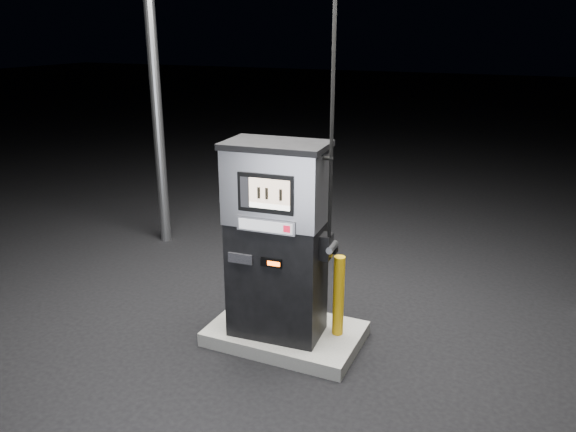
% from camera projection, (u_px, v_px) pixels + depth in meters
% --- Properties ---
extents(ground, '(80.00, 80.00, 0.00)m').
position_uv_depth(ground, '(286.00, 340.00, 6.10)').
color(ground, black).
rests_on(ground, ground).
extents(pump_island, '(1.60, 1.00, 0.15)m').
position_uv_depth(pump_island, '(286.00, 334.00, 6.08)').
color(pump_island, slate).
rests_on(pump_island, ground).
extents(fuel_dispenser, '(1.14, 0.68, 4.23)m').
position_uv_depth(fuel_dispenser, '(277.00, 239.00, 5.65)').
color(fuel_dispenser, black).
rests_on(fuel_dispenser, pump_island).
extents(bollard_left, '(0.16, 0.16, 0.97)m').
position_uv_depth(bollard_left, '(241.00, 277.00, 6.14)').
color(bollard_left, '#CC960B').
rests_on(bollard_left, pump_island).
extents(bollard_right, '(0.12, 0.12, 0.88)m').
position_uv_depth(bollard_right, '(339.00, 296.00, 5.80)').
color(bollard_right, '#CC960B').
rests_on(bollard_right, pump_island).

